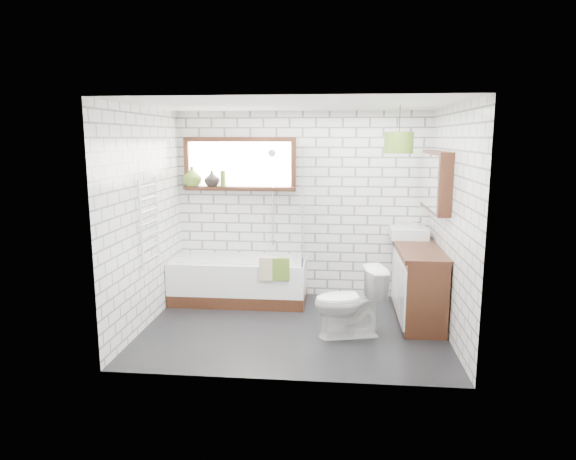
# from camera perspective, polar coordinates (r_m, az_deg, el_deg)

# --- Properties ---
(floor) EXTENTS (3.40, 2.60, 0.01)m
(floor) POSITION_cam_1_polar(r_m,az_deg,el_deg) (6.01, 0.65, -10.82)
(floor) COLOR black
(floor) RESTS_ON ground
(ceiling) EXTENTS (3.40, 2.60, 0.01)m
(ceiling) POSITION_cam_1_polar(r_m,az_deg,el_deg) (5.62, 0.71, 13.81)
(ceiling) COLOR white
(ceiling) RESTS_ON ground
(wall_back) EXTENTS (3.40, 0.01, 2.50)m
(wall_back) POSITION_cam_1_polar(r_m,az_deg,el_deg) (6.97, 1.61, 2.78)
(wall_back) COLOR white
(wall_back) RESTS_ON ground
(wall_front) EXTENTS (3.40, 0.01, 2.50)m
(wall_front) POSITION_cam_1_polar(r_m,az_deg,el_deg) (4.40, -0.80, -1.62)
(wall_front) COLOR white
(wall_front) RESTS_ON ground
(wall_left) EXTENTS (0.01, 2.60, 2.50)m
(wall_left) POSITION_cam_1_polar(r_m,az_deg,el_deg) (6.07, -15.58, 1.29)
(wall_left) COLOR white
(wall_left) RESTS_ON ground
(wall_right) EXTENTS (0.01, 2.60, 2.50)m
(wall_right) POSITION_cam_1_polar(r_m,az_deg,el_deg) (5.79, 17.74, 0.76)
(wall_right) COLOR white
(wall_right) RESTS_ON ground
(window) EXTENTS (1.52, 0.16, 0.68)m
(window) POSITION_cam_1_polar(r_m,az_deg,el_deg) (6.99, -5.42, 7.29)
(window) COLOR black
(window) RESTS_ON wall_back
(towel_radiator) EXTENTS (0.06, 0.52, 1.00)m
(towel_radiator) POSITION_cam_1_polar(r_m,az_deg,el_deg) (6.06, -15.16, 0.82)
(towel_radiator) COLOR white
(towel_radiator) RESTS_ON wall_left
(mirror_cabinet) EXTENTS (0.16, 1.20, 0.70)m
(mirror_cabinet) POSITION_cam_1_polar(r_m,az_deg,el_deg) (6.31, 16.06, 5.26)
(mirror_cabinet) COLOR black
(mirror_cabinet) RESTS_ON wall_right
(shower_riser) EXTENTS (0.02, 0.02, 1.30)m
(shower_riser) POSITION_cam_1_polar(r_m,az_deg,el_deg) (6.95, -1.71, 3.59)
(shower_riser) COLOR silver
(shower_riser) RESTS_ON wall_back
(bathtub) EXTENTS (1.76, 0.78, 0.57)m
(bathtub) POSITION_cam_1_polar(r_m,az_deg,el_deg) (6.89, -5.42, -5.56)
(bathtub) COLOR white
(bathtub) RESTS_ON floor
(shower_screen) EXTENTS (0.02, 0.72, 1.50)m
(shower_screen) POSITION_cam_1_polar(r_m,az_deg,el_deg) (6.57, 1.83, 2.94)
(shower_screen) COLOR white
(shower_screen) RESTS_ON bathtub
(towel_green) EXTENTS (0.21, 0.06, 0.28)m
(towel_green) POSITION_cam_1_polar(r_m,az_deg,el_deg) (6.35, -0.78, -4.38)
(towel_green) COLOR #527322
(towel_green) RESTS_ON bathtub
(towel_beige) EXTENTS (0.22, 0.06, 0.29)m
(towel_beige) POSITION_cam_1_polar(r_m,az_deg,el_deg) (6.37, -2.22, -4.34)
(towel_beige) COLOR tan
(towel_beige) RESTS_ON bathtub
(vanity) EXTENTS (0.49, 1.53, 0.88)m
(vanity) POSITION_cam_1_polar(r_m,az_deg,el_deg) (6.42, 14.17, -5.58)
(vanity) COLOR black
(vanity) RESTS_ON floor
(basin) EXTENTS (0.47, 0.41, 0.14)m
(basin) POSITION_cam_1_polar(r_m,az_deg,el_deg) (6.78, 13.25, -0.31)
(basin) COLOR white
(basin) RESTS_ON vanity
(tap) EXTENTS (0.04, 0.04, 0.17)m
(tap) POSITION_cam_1_polar(r_m,az_deg,el_deg) (6.79, 14.61, 0.20)
(tap) COLOR silver
(tap) RESTS_ON vanity
(toilet) EXTENTS (0.60, 0.84, 0.78)m
(toilet) POSITION_cam_1_polar(r_m,az_deg,el_deg) (5.68, 6.81, -7.95)
(toilet) COLOR white
(toilet) RESTS_ON floor
(vase_olive) EXTENTS (0.30, 0.30, 0.27)m
(vase_olive) POSITION_cam_1_polar(r_m,az_deg,el_deg) (7.12, -10.61, 5.71)
(vase_olive) COLOR #587825
(vase_olive) RESTS_ON window
(vase_dark) EXTENTS (0.25, 0.25, 0.21)m
(vase_dark) POSITION_cam_1_polar(r_m,az_deg,el_deg) (7.05, -8.46, 5.52)
(vase_dark) COLOR black
(vase_dark) RESTS_ON window
(bottle) EXTENTS (0.07, 0.07, 0.21)m
(bottle) POSITION_cam_1_polar(r_m,az_deg,el_deg) (7.02, -7.23, 5.52)
(bottle) COLOR #587825
(bottle) RESTS_ON window
(pendant) EXTENTS (0.32, 0.32, 0.23)m
(pendant) POSITION_cam_1_polar(r_m,az_deg,el_deg) (5.82, 12.21, 9.47)
(pendant) COLOR #527322
(pendant) RESTS_ON ceiling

